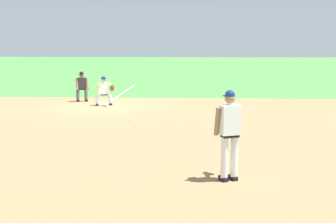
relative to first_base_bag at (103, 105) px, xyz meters
name	(u,v)px	position (x,y,z in m)	size (l,w,h in m)	color
ground_plane	(103,106)	(0.00, 0.00, -0.04)	(160.00, 160.00, 0.00)	#47843D
infield_dirt_patch	(143,129)	(-5.65, -2.40, -0.04)	(18.00, 18.00, 0.01)	#9E754C
foul_line_stripe	(122,93)	(5.48, 0.00, -0.04)	(10.96, 0.10, 0.00)	white
first_base_bag	(103,105)	(0.00, 0.00, 0.00)	(0.38, 0.38, 0.09)	white
baseball	(130,120)	(-4.05, -1.78, -0.01)	(0.07, 0.07, 0.07)	white
pitcher	(230,129)	(-11.25, -4.81, 1.01)	(0.82, 0.60, 1.86)	black
first_baseman	(104,90)	(0.20, -0.01, 0.69)	(0.84, 0.97, 1.34)	black
umpire	(82,85)	(1.63, 1.37, 0.75)	(0.60, 0.67, 1.46)	black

